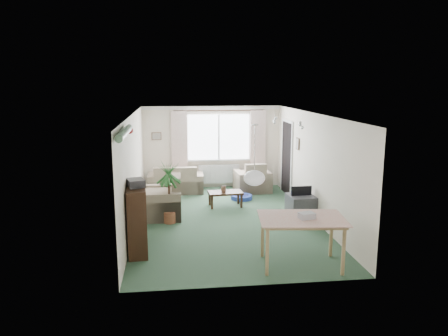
{
  "coord_description": "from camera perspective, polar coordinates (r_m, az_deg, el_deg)",
  "views": [
    {
      "loc": [
        -1.18,
        -9.38,
        3.07
      ],
      "look_at": [
        0.0,
        0.3,
        1.15
      ],
      "focal_mm": 35.0,
      "sensor_mm": 36.0,
      "label": 1
    }
  ],
  "objects": [
    {
      "name": "doorway",
      "position": [
        12.19,
        8.22,
        1.24
      ],
      "size": [
        0.03,
        0.95,
        2.0
      ],
      "primitive_type": "cube",
      "color": "black"
    },
    {
      "name": "wall_picture_back",
      "position": [
        12.71,
        -8.81,
        4.14
      ],
      "size": [
        0.28,
        0.03,
        0.22
      ],
      "primitive_type": "cube",
      "color": "brown"
    },
    {
      "name": "curtain_rod",
      "position": [
        12.64,
        -0.67,
        7.5
      ],
      "size": [
        2.6,
        0.03,
        0.03
      ],
      "primitive_type": "cube",
      "color": "black"
    },
    {
      "name": "bookshelf",
      "position": [
        8.18,
        -11.32,
        -6.53
      ],
      "size": [
        0.42,
        1.04,
        1.23
      ],
      "primitive_type": "cube",
      "rotation": [
        0.0,
        0.0,
        0.09
      ],
      "color": "black",
      "rests_on": "ground"
    },
    {
      "name": "pet_bed",
      "position": [
        11.68,
        2.3,
        -3.82
      ],
      "size": [
        0.69,
        0.69,
        0.11
      ],
      "primitive_type": "cylinder",
      "rotation": [
        0.0,
        0.0,
        -0.25
      ],
      "color": "#22549D",
      "rests_on": "ground"
    },
    {
      "name": "radiator",
      "position": [
        12.93,
        -0.67,
        -0.78
      ],
      "size": [
        1.2,
        0.1,
        0.55
      ],
      "primitive_type": "cube",
      "color": "white"
    },
    {
      "name": "curtain_right",
      "position": [
        12.89,
        4.45,
        3.08
      ],
      "size": [
        0.45,
        0.08,
        2.0
      ],
      "primitive_type": "cube",
      "color": "beige"
    },
    {
      "name": "bauble_cluster_b",
      "position": [
        9.54,
        10.08,
        5.85
      ],
      "size": [
        0.2,
        0.2,
        0.2
      ],
      "primitive_type": "sphere",
      "color": "silver"
    },
    {
      "name": "gift_box",
      "position": [
        7.4,
        10.75,
        -6.2
      ],
      "size": [
        0.28,
        0.23,
        0.12
      ],
      "primitive_type": "cube",
      "rotation": [
        0.0,
        0.0,
        0.21
      ],
      "color": "#BAB8C3",
      "rests_on": "dining_table"
    },
    {
      "name": "dining_table",
      "position": [
        7.59,
        10.02,
        -9.52
      ],
      "size": [
        1.42,
        1.03,
        0.83
      ],
      "primitive_type": "cube",
      "rotation": [
        0.0,
        0.0,
        -0.11
      ],
      "color": "tan",
      "rests_on": "ground"
    },
    {
      "name": "houseplant",
      "position": [
        9.67,
        -7.19,
        -3.19
      ],
      "size": [
        0.61,
        0.61,
        1.39
      ],
      "primitive_type": "cylinder",
      "rotation": [
        0.0,
        0.0,
        0.03
      ],
      "color": "#1B4F1E",
      "rests_on": "ground"
    },
    {
      "name": "hifi_box",
      "position": [
        7.95,
        -11.46,
        -1.92
      ],
      "size": [
        0.37,
        0.42,
        0.14
      ],
      "primitive_type": "cube",
      "rotation": [
        0.0,
        0.0,
        0.3
      ],
      "color": "#302F34",
      "rests_on": "bookshelf"
    },
    {
      "name": "tv_cube",
      "position": [
        10.07,
        9.99,
        -5.1
      ],
      "size": [
        0.6,
        0.65,
        0.57
      ],
      "primitive_type": "cube",
      "rotation": [
        0.0,
        0.0,
        0.05
      ],
      "color": "#313135",
      "rests_on": "ground"
    },
    {
      "name": "armchair_corner",
      "position": [
        12.48,
        3.72,
        -1.12
      ],
      "size": [
        1.01,
        0.97,
        0.85
      ],
      "primitive_type": "cube",
      "rotation": [
        0.0,
        0.0,
        3.21
      ],
      "color": "#BDAA8F",
      "rests_on": "ground"
    },
    {
      "name": "window",
      "position": [
        12.79,
        -0.7,
        4.08
      ],
      "size": [
        1.8,
        0.03,
        1.3
      ],
      "primitive_type": "cube",
      "color": "white"
    },
    {
      "name": "armchair_left",
      "position": [
        10.2,
        -8.53,
        -3.68
      ],
      "size": [
        1.04,
        1.1,
        0.97
      ],
      "primitive_type": "cube",
      "rotation": [
        0.0,
        0.0,
        -1.59
      ],
      "color": "#CAB099",
      "rests_on": "ground"
    },
    {
      "name": "wall_picture_right",
      "position": [
        11.15,
        9.6,
        3.14
      ],
      "size": [
        0.03,
        0.24,
        0.3
      ],
      "primitive_type": "cube",
      "color": "brown"
    },
    {
      "name": "coffee_table",
      "position": [
        10.98,
        0.18,
        -4.07
      ],
      "size": [
        0.87,
        0.53,
        0.38
      ],
      "primitive_type": "cube",
      "rotation": [
        0.0,
        0.0,
        0.07
      ],
      "color": "black",
      "rests_on": "ground"
    },
    {
      "name": "bauble_cluster_a",
      "position": [
        10.61,
        6.63,
        6.47
      ],
      "size": [
        0.2,
        0.2,
        0.2
      ],
      "primitive_type": "sphere",
      "color": "silver"
    },
    {
      "name": "photo_frame",
      "position": [
        10.87,
        -0.06,
        -2.76
      ],
      "size": [
        0.12,
        0.03,
        0.16
      ],
      "primitive_type": "cube",
      "rotation": [
        0.0,
        0.0,
        0.12
      ],
      "color": "brown",
      "rests_on": "coffee_table"
    },
    {
      "name": "sofa",
      "position": [
        12.43,
        -6.33,
        -1.41
      ],
      "size": [
        1.57,
        0.86,
        0.77
      ],
      "primitive_type": "cube",
      "rotation": [
        0.0,
        0.0,
        3.12
      ],
      "color": "beige",
      "rests_on": "ground"
    },
    {
      "name": "ground",
      "position": [
        9.94,
        0.21,
        -6.85
      ],
      "size": [
        6.5,
        6.5,
        0.0
      ],
      "primitive_type": "plane",
      "color": "#2E4E37"
    },
    {
      "name": "curtain_left",
      "position": [
        12.65,
        -5.84,
        2.89
      ],
      "size": [
        0.45,
        0.08,
        2.0
      ],
      "primitive_type": "cube",
      "color": "beige"
    },
    {
      "name": "tinsel_garland",
      "position": [
        7.17,
        -12.87,
        4.52
      ],
      "size": [
        1.6,
        1.6,
        0.12
      ],
      "primitive_type": "cylinder",
      "color": "#196626"
    },
    {
      "name": "pendant_lamp",
      "position": [
        7.39,
        3.98,
        -1.32
      ],
      "size": [
        0.36,
        0.36,
        0.36
      ],
      "primitive_type": "sphere",
      "color": "white"
    }
  ]
}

